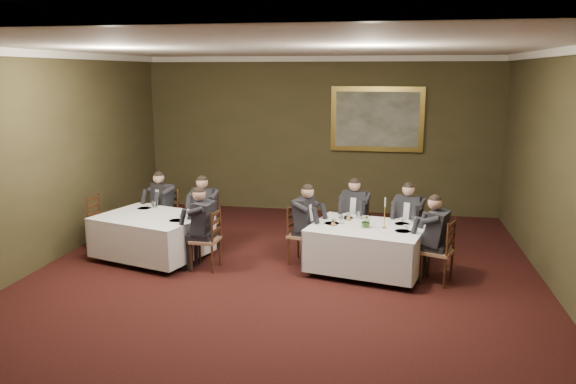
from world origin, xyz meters
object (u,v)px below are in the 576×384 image
(table_main, at_px, (367,245))
(chair_main_endright, at_px, (437,264))
(chair_main_backleft, at_px, (354,237))
(diner_main_endleft, at_px, (303,234))
(chair_sec_backright, at_px, (206,233))
(diner_main_endright, at_px, (437,250))
(chair_sec_endright, at_px, (206,252))
(diner_main_backright, at_px, (408,230))
(diner_sec_backleft, at_px, (164,215))
(diner_main_backleft, at_px, (355,225))
(candlestick, at_px, (385,217))
(painting, at_px, (377,119))
(diner_sec_endright, at_px, (205,238))
(table_second, at_px, (152,233))
(centerpiece, at_px, (366,220))
(chair_main_endleft, at_px, (302,247))
(diner_sec_backright, at_px, (205,221))
(chair_sec_backleft, at_px, (165,227))
(chair_sec_endleft, at_px, (104,234))
(chair_main_backright, at_px, (408,243))

(table_main, xyz_separation_m, chair_main_endright, (1.08, -0.25, -0.17))
(chair_main_backleft, relative_size, diner_main_endleft, 0.74)
(chair_sec_backright, bearing_deg, diner_main_endright, 172.75)
(diner_main_endleft, distance_m, chair_sec_endright, 1.62)
(diner_main_backright, height_order, diner_sec_backleft, same)
(diner_main_backleft, xyz_separation_m, diner_sec_backleft, (-3.59, 0.03, 0.00))
(diner_main_endleft, distance_m, chair_main_endright, 2.23)
(candlestick, distance_m, painting, 4.14)
(candlestick, bearing_deg, chair_main_endright, -13.37)
(diner_main_endleft, height_order, diner_sec_endright, same)
(table_second, bearing_deg, centerpiece, -1.30)
(diner_main_backleft, bearing_deg, chair_main_backleft, -90.00)
(chair_sec_endright, distance_m, painting, 5.27)
(diner_main_endleft, distance_m, diner_sec_endright, 1.61)
(diner_main_backright, xyz_separation_m, painting, (-0.66, 3.14, 1.62))
(table_main, distance_m, chair_sec_backright, 3.04)
(diner_main_endright, relative_size, chair_sec_endright, 1.35)
(chair_main_backleft, bearing_deg, diner_sec_backleft, 10.75)
(diner_sec_backleft, bearing_deg, chair_sec_backright, -166.92)
(diner_main_backleft, xyz_separation_m, diner_main_endleft, (-0.81, -0.73, 0.00))
(table_second, distance_m, diner_main_backright, 4.37)
(table_main, distance_m, diner_sec_endright, 2.61)
(chair_main_endleft, bearing_deg, diner_sec_backright, -89.08)
(chair_sec_backright, height_order, painting, painting)
(chair_main_backleft, relative_size, chair_sec_endright, 1.00)
(table_main, bearing_deg, chair_sec_endright, -173.27)
(diner_main_endleft, distance_m, chair_sec_backright, 1.95)
(chair_sec_backleft, bearing_deg, diner_sec_backright, -168.31)
(diner_sec_backleft, bearing_deg, painting, -114.06)
(chair_main_backleft, height_order, chair_sec_endright, same)
(table_main, relative_size, diner_main_endleft, 1.50)
(diner_main_endright, distance_m, candlestick, 0.94)
(chair_main_endright, bearing_deg, diner_sec_backright, 96.63)
(chair_main_endright, relative_size, chair_sec_backright, 1.00)
(chair_main_endright, xyz_separation_m, chair_sec_endleft, (-5.80, 0.58, 0.00))
(diner_main_endleft, relative_size, chair_sec_backleft, 1.35)
(chair_main_endleft, distance_m, diner_main_endright, 2.23)
(candlestick, bearing_deg, diner_main_backleft, 116.98)
(chair_main_endright, bearing_deg, diner_sec_backleft, 96.10)
(chair_main_backleft, xyz_separation_m, diner_main_endright, (1.33, -1.23, 0.23))
(chair_main_backleft, bearing_deg, chair_sec_backleft, 10.58)
(table_main, relative_size, diner_main_backleft, 1.50)
(table_main, xyz_separation_m, chair_main_endleft, (-1.08, 0.25, -0.17))
(diner_main_endright, bearing_deg, chair_main_backright, 42.26)
(diner_main_endleft, bearing_deg, candlestick, 92.81)
(diner_sec_backright, bearing_deg, painting, -126.28)
(chair_main_backleft, height_order, chair_sec_backleft, same)
(painting, bearing_deg, diner_sec_backright, -132.88)
(table_second, height_order, centerpiece, centerpiece)
(table_main, bearing_deg, diner_main_endleft, 167.10)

